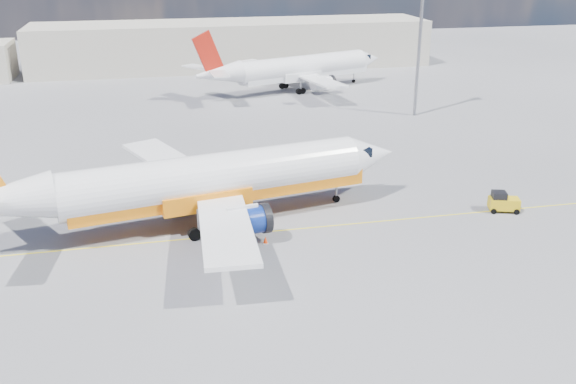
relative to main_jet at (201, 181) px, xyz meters
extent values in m
plane|color=#5C5C61|center=(7.15, -5.49, -3.63)|extent=(240.00, 240.00, 0.00)
cube|color=yellow|center=(7.15, -2.49, -3.62)|extent=(70.00, 0.15, 0.01)
cube|color=#B4AC9B|center=(12.15, 69.51, 0.37)|extent=(70.00, 14.00, 8.00)
cylinder|color=white|center=(1.11, 0.22, 0.24)|extent=(23.90, 8.10, 3.65)
cone|color=white|center=(14.82, 2.88, 0.24)|extent=(4.92, 4.41, 3.65)
cube|color=black|center=(13.35, 2.60, 0.83)|extent=(2.27, 2.77, 0.75)
cube|color=orange|center=(1.64, 0.32, -0.99)|extent=(23.78, 7.47, 1.29)
cube|color=white|center=(-1.91, 7.29, -0.72)|extent=(8.57, 13.14, 0.86)
cube|color=white|center=(0.96, -7.48, -0.72)|extent=(4.11, 13.06, 0.86)
cylinder|color=navy|center=(0.71, 5.07, -1.74)|extent=(4.19, 2.74, 2.04)
cylinder|color=navy|center=(2.56, -4.43, -1.74)|extent=(4.19, 2.74, 2.04)
cylinder|color=black|center=(2.40, 5.39, -1.74)|extent=(0.96, 2.32, 2.26)
cylinder|color=black|center=(4.25, -4.10, -1.74)|extent=(0.96, 2.32, 2.26)
cylinder|color=gray|center=(11.66, 2.27, -2.28)|extent=(0.23, 0.23, 2.26)
cylinder|color=black|center=(11.66, 2.27, -3.32)|extent=(0.64, 0.37, 0.60)
cylinder|color=black|center=(-1.49, 2.34, -3.14)|extent=(1.03, 0.59, 0.97)
cylinder|color=black|center=(-0.51, -2.73, -3.14)|extent=(1.03, 0.59, 0.97)
cylinder|color=white|center=(19.73, 47.46, -0.08)|extent=(21.46, 10.68, 3.35)
cone|color=white|center=(31.72, 51.91, -0.08)|extent=(4.85, 4.51, 3.35)
cone|color=white|center=(6.36, 42.48, 0.26)|extent=(7.56, 5.38, 3.18)
cube|color=black|center=(30.43, 51.43, 0.46)|extent=(2.36, 2.70, 0.69)
cube|color=white|center=(20.20, 47.63, -1.21)|extent=(21.25, 10.13, 1.18)
cube|color=white|center=(15.95, 53.40, -0.97)|extent=(9.27, 11.52, 0.79)
cube|color=white|center=(20.75, 40.49, -0.97)|extent=(4.44, 12.09, 0.79)
cylinder|color=white|center=(18.65, 51.78, -1.90)|extent=(3.97, 2.99, 1.87)
cylinder|color=white|center=(21.74, 43.48, -1.90)|extent=(3.97, 2.99, 1.87)
cylinder|color=black|center=(20.13, 52.33, -1.90)|extent=(1.18, 2.11, 2.07)
cylinder|color=black|center=(23.21, 44.03, -1.90)|extent=(1.18, 2.11, 2.07)
cube|color=#B21A0D|center=(4.98, 41.97, 3.26)|extent=(4.43, 1.89, 6.14)
cube|color=white|center=(3.88, 44.92, 0.90)|extent=(4.75, 5.20, 0.18)
cube|color=white|center=(6.08, 39.02, 0.90)|extent=(2.37, 5.01, 0.18)
cylinder|color=gray|center=(28.96, 50.89, -2.40)|extent=(0.23, 0.23, 2.07)
cylinder|color=black|center=(28.96, 50.89, -3.35)|extent=(0.60, 0.41, 0.55)
cylinder|color=black|center=(17.07, 48.98, -3.18)|extent=(0.96, 0.66, 0.89)
cylinder|color=black|center=(18.71, 44.56, -3.18)|extent=(0.96, 0.66, 0.89)
cylinder|color=black|center=(23.93, -1.81, -3.39)|extent=(0.50, 0.31, 0.46)
cylinder|color=black|center=(23.56, -3.05, -3.39)|extent=(0.50, 0.31, 0.46)
cylinder|color=black|center=(25.71, -2.33, -3.39)|extent=(0.50, 0.31, 0.46)
cylinder|color=black|center=(25.34, -3.58, -3.39)|extent=(0.50, 0.31, 0.46)
cube|color=gold|center=(24.64, -2.69, -2.93)|extent=(2.68, 1.92, 0.93)
cube|color=black|center=(24.19, -2.56, -2.19)|extent=(1.38, 1.38, 0.56)
cube|color=white|center=(4.20, -4.47, -3.61)|extent=(0.39, 0.39, 0.04)
cone|color=#FA3B0A|center=(4.20, -4.47, -3.33)|extent=(0.33, 0.33, 0.51)
cylinder|color=gray|center=(30.18, 29.11, 5.90)|extent=(0.42, 0.42, 19.05)
camera|label=1|loc=(-3.46, -46.83, 17.05)|focal=40.00mm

